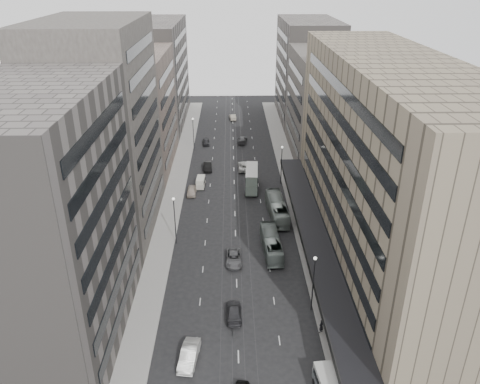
{
  "coord_description": "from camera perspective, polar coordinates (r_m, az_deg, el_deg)",
  "views": [
    {
      "loc": [
        -0.68,
        -53.52,
        40.6
      ],
      "look_at": [
        0.89,
        20.45,
        5.13
      ],
      "focal_mm": 35.0,
      "sensor_mm": 36.0,
      "label": 1
    }
  ],
  "objects": [
    {
      "name": "building_left_b",
      "position": [
        79.05,
        -16.56,
        7.17
      ],
      "size": [
        15.0,
        26.0,
        34.0
      ],
      "primitive_type": "cube",
      "color": "#44403B",
      "rests_on": "ground"
    },
    {
      "name": "building_right_mid",
      "position": [
        111.55,
        10.47,
        10.34
      ],
      "size": [
        15.0,
        28.0,
        24.0
      ],
      "primitive_type": "cube",
      "color": "#44403B",
      "rests_on": "ground"
    },
    {
      "name": "sedan_2",
      "position": [
        71.9,
        -0.76,
        -8.07
      ],
      "size": [
        2.45,
        5.21,
        1.44
      ],
      "primitive_type": "imported",
      "rotation": [
        0.0,
        0.0,
        0.01
      ],
      "color": "#565658",
      "rests_on": "ground"
    },
    {
      "name": "bus_far",
      "position": [
        84.24,
        4.54,
        -2.01
      ],
      "size": [
        3.47,
        12.0,
        3.3
      ],
      "primitive_type": "imported",
      "rotation": [
        0.0,
        0.0,
        3.2
      ],
      "color": "#8F9B94",
      "rests_on": "ground"
    },
    {
      "name": "sedan_7",
      "position": [
        121.02,
        0.29,
        6.4
      ],
      "size": [
        2.83,
        5.56,
        1.55
      ],
      "primitive_type": "imported",
      "rotation": [
        0.0,
        0.0,
        3.01
      ],
      "color": "#4E4E50",
      "rests_on": "ground"
    },
    {
      "name": "sedan_3",
      "position": [
        62.0,
        -0.76,
        -14.41
      ],
      "size": [
        2.1,
        5.03,
        1.45
      ],
      "primitive_type": "imported",
      "rotation": [
        0.0,
        0.0,
        3.15
      ],
      "color": "#2A2A2D",
      "rests_on": "ground"
    },
    {
      "name": "pedestrian",
      "position": [
        60.23,
        9.87,
        -15.83
      ],
      "size": [
        0.83,
        0.79,
        1.9
      ],
      "primitive_type": "imported",
      "rotation": [
        0.0,
        0.0,
        3.81
      ],
      "color": "black",
      "rests_on": "sidewalk_right"
    },
    {
      "name": "panel_van",
      "position": [
        95.58,
        -4.82,
        1.2
      ],
      "size": [
        1.92,
        3.65,
        2.25
      ],
      "rotation": [
        0.0,
        0.0,
        -0.05
      ],
      "color": "#BCB7AA",
      "rests_on": "ground"
    },
    {
      "name": "lamp_left_near",
      "position": [
        75.01,
        -7.99,
        -2.81
      ],
      "size": [
        0.44,
        0.44,
        8.32
      ],
      "color": "#262628",
      "rests_on": "ground"
    },
    {
      "name": "sidewalk_right",
      "position": [
        100.43,
        6.14,
        1.66
      ],
      "size": [
        4.0,
        125.0,
        0.15
      ],
      "primitive_type": "cube",
      "color": "gray",
      "rests_on": "ground"
    },
    {
      "name": "building_right_far",
      "position": [
        139.87,
        8.19,
        14.4
      ],
      "size": [
        15.0,
        32.0,
        28.0
      ],
      "primitive_type": "cube",
      "color": "#68625E",
      "rests_on": "ground"
    },
    {
      "name": "sedan_4",
      "position": [
        93.09,
        -5.92,
        0.13
      ],
      "size": [
        1.84,
        4.48,
        1.52
      ],
      "primitive_type": "imported",
      "rotation": [
        0.0,
        0.0,
        0.01
      ],
      "color": "#B7A898",
      "rests_on": "ground"
    },
    {
      "name": "sedan_5",
      "position": [
        104.35,
        -3.97,
        3.14
      ],
      "size": [
        2.14,
        5.14,
        1.65
      ],
      "primitive_type": "imported",
      "rotation": [
        0.0,
        0.0,
        0.08
      ],
      "color": "black",
      "rests_on": "ground"
    },
    {
      "name": "sedan_6",
      "position": [
        104.33,
        0.49,
        3.19
      ],
      "size": [
        2.81,
        5.84,
        1.61
      ],
      "primitive_type": "imported",
      "rotation": [
        0.0,
        0.0,
        3.17
      ],
      "color": "white",
      "rests_on": "ground"
    },
    {
      "name": "sidewalk_left",
      "position": [
        100.27,
        -7.6,
        1.54
      ],
      "size": [
        4.0,
        125.0,
        0.15
      ],
      "primitive_type": "cube",
      "color": "gray",
      "rests_on": "ground"
    },
    {
      "name": "department_store",
      "position": [
        70.23,
        17.27,
        2.99
      ],
      "size": [
        19.2,
        60.0,
        30.0
      ],
      "color": "#766956",
      "rests_on": "ground"
    },
    {
      "name": "ground",
      "position": [
        67.18,
        -0.4,
        -11.57
      ],
      "size": [
        220.0,
        220.0,
        0.0
      ],
      "primitive_type": "plane",
      "color": "black",
      "rests_on": "ground"
    },
    {
      "name": "bus_near",
      "position": [
        74.17,
        3.84,
        -6.28
      ],
      "size": [
        3.03,
        10.76,
        2.97
      ],
      "primitive_type": "imported",
      "rotation": [
        0.0,
        0.0,
        3.19
      ],
      "color": "gray",
      "rests_on": "ground"
    },
    {
      "name": "lamp_left_far",
      "position": [
        114.5,
        -5.72,
        7.48
      ],
      "size": [
        0.44,
        0.44,
        8.32
      ],
      "color": "#262628",
      "rests_on": "ground"
    },
    {
      "name": "building_left_a",
      "position": [
        56.22,
        -22.85,
        -3.67
      ],
      "size": [
        15.0,
        28.0,
        30.0
      ],
      "primitive_type": "cube",
      "color": "#68625E",
      "rests_on": "ground"
    },
    {
      "name": "sedan_9",
      "position": [
        140.35,
        -0.9,
        9.13
      ],
      "size": [
        2.14,
        4.93,
        1.58
      ],
      "primitive_type": "imported",
      "rotation": [
        0.0,
        0.0,
        3.24
      ],
      "color": "#ADA38F",
      "rests_on": "ground"
    },
    {
      "name": "lamp_right_far",
      "position": [
        95.89,
        5.09,
        3.85
      ],
      "size": [
        0.44,
        0.44,
        8.32
      ],
      "color": "#262628",
      "rests_on": "ground"
    },
    {
      "name": "building_left_d",
      "position": [
        136.76,
        -10.26,
        14.01
      ],
      "size": [
        15.0,
        38.0,
        28.0
      ],
      "primitive_type": "cube",
      "color": "#68625E",
      "rests_on": "ground"
    },
    {
      "name": "sedan_8",
      "position": [
        119.89,
        -4.16,
        6.11
      ],
      "size": [
        2.0,
        4.25,
        1.41
      ],
      "primitive_type": "imported",
      "rotation": [
        0.0,
        0.0,
        0.08
      ],
      "color": "black",
      "rests_on": "ground"
    },
    {
      "name": "building_left_c",
      "position": [
        105.48,
        -12.73,
        9.54
      ],
      "size": [
        15.0,
        28.0,
        25.0
      ],
      "primitive_type": "cube",
      "color": "gray",
      "rests_on": "ground"
    },
    {
      "name": "lamp_right_near",
      "position": [
        60.94,
        8.96,
        -10.26
      ],
      "size": [
        0.44,
        0.44,
        8.32
      ],
      "color": "#262628",
      "rests_on": "ground"
    },
    {
      "name": "sedan_1",
      "position": [
        56.62,
        -6.22,
        -19.17
      ],
      "size": [
        2.47,
        5.37,
        1.7
      ],
      "primitive_type": "imported",
      "rotation": [
        0.0,
        0.0,
        -0.13
      ],
      "color": "silver",
      "rests_on": "ground"
    },
    {
      "name": "double_decker",
      "position": [
        94.0,
        1.44,
        1.66
      ],
      "size": [
        2.95,
        8.41,
        4.53
      ],
      "rotation": [
        0.0,
        0.0,
        -0.06
      ],
      "color": "slate",
      "rests_on": "ground"
    }
  ]
}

